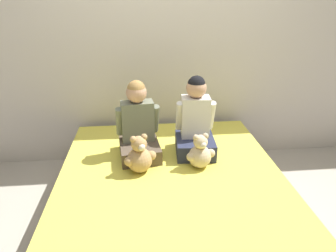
# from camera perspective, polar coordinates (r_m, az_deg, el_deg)

# --- Properties ---
(ground_plane) EXTENTS (14.00, 14.00, 0.00)m
(ground_plane) POSITION_cam_1_polar(r_m,az_deg,el_deg) (2.46, 0.70, -17.71)
(ground_plane) COLOR #B2A899
(wall_behind_bed) EXTENTS (8.00, 0.06, 2.50)m
(wall_behind_bed) POSITION_cam_1_polar(r_m,az_deg,el_deg) (2.94, -1.50, 16.50)
(wall_behind_bed) COLOR beige
(wall_behind_bed) RESTS_ON ground_plane
(bed) EXTENTS (1.68, 1.99, 0.41)m
(bed) POSITION_cam_1_polar(r_m,az_deg,el_deg) (2.33, 0.73, -14.04)
(bed) COLOR brown
(bed) RESTS_ON ground_plane
(child_on_left) EXTENTS (0.36, 0.42, 0.62)m
(child_on_left) POSITION_cam_1_polar(r_m,az_deg,el_deg) (2.42, -5.70, -0.22)
(child_on_left) COLOR brown
(child_on_left) RESTS_ON bed
(child_on_right) EXTENTS (0.33, 0.37, 0.65)m
(child_on_right) POSITION_cam_1_polar(r_m,az_deg,el_deg) (2.45, 5.22, 0.51)
(child_on_right) COLOR #282D47
(child_on_right) RESTS_ON bed
(teddy_bear_held_by_left_child) EXTENTS (0.24, 0.19, 0.30)m
(teddy_bear_held_by_left_child) POSITION_cam_1_polar(r_m,az_deg,el_deg) (2.23, -5.43, -5.79)
(teddy_bear_held_by_left_child) COLOR tan
(teddy_bear_held_by_left_child) RESTS_ON bed
(teddy_bear_held_by_right_child) EXTENTS (0.23, 0.18, 0.28)m
(teddy_bear_held_by_right_child) POSITION_cam_1_polar(r_m,az_deg,el_deg) (2.30, 6.14, -5.18)
(teddy_bear_held_by_right_child) COLOR #D1B78E
(teddy_bear_held_by_right_child) RESTS_ON bed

